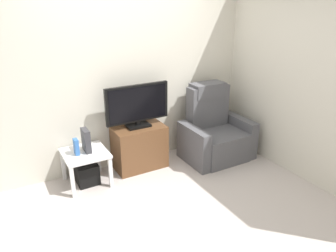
{
  "coord_description": "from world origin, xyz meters",
  "views": [
    {
      "loc": [
        -1.59,
        -2.94,
        2.29
      ],
      "look_at": [
        0.35,
        0.5,
        0.7
      ],
      "focal_mm": 35.3,
      "sensor_mm": 36.0,
      "label": 1
    }
  ],
  "objects_px": {
    "side_table": "(85,157)",
    "game_console": "(86,140)",
    "tv_stand": "(140,147)",
    "television": "(137,105)",
    "book_upright": "(76,147)",
    "subwoofer_box": "(87,174)",
    "recliner_armchair": "(215,133)"
  },
  "relations": [
    {
      "from": "subwoofer_box",
      "to": "book_upright",
      "type": "xyz_separation_m",
      "value": [
        -0.1,
        -0.02,
        0.41
      ]
    },
    {
      "from": "side_table",
      "to": "game_console",
      "type": "xyz_separation_m",
      "value": [
        0.03,
        0.01,
        0.22
      ]
    },
    {
      "from": "tv_stand",
      "to": "side_table",
      "type": "height_order",
      "value": "tv_stand"
    },
    {
      "from": "television",
      "to": "side_table",
      "type": "xyz_separation_m",
      "value": [
        -0.78,
        -0.08,
        -0.54
      ]
    },
    {
      "from": "subwoofer_box",
      "to": "tv_stand",
      "type": "bearing_deg",
      "value": 4.32
    },
    {
      "from": "side_table",
      "to": "subwoofer_box",
      "type": "xyz_separation_m",
      "value": [
        -0.0,
        0.0,
        -0.24
      ]
    },
    {
      "from": "book_upright",
      "to": "game_console",
      "type": "height_order",
      "value": "game_console"
    },
    {
      "from": "tv_stand",
      "to": "book_upright",
      "type": "bearing_deg",
      "value": -174.87
    },
    {
      "from": "side_table",
      "to": "game_console",
      "type": "bearing_deg",
      "value": 15.95
    },
    {
      "from": "side_table",
      "to": "game_console",
      "type": "height_order",
      "value": "game_console"
    },
    {
      "from": "recliner_armchair",
      "to": "game_console",
      "type": "height_order",
      "value": "recliner_armchair"
    },
    {
      "from": "subwoofer_box",
      "to": "book_upright",
      "type": "bearing_deg",
      "value": -168.69
    },
    {
      "from": "tv_stand",
      "to": "side_table",
      "type": "xyz_separation_m",
      "value": [
        -0.78,
        -0.06,
        0.07
      ]
    },
    {
      "from": "game_console",
      "to": "book_upright",
      "type": "bearing_deg",
      "value": -167.47
    },
    {
      "from": "tv_stand",
      "to": "game_console",
      "type": "bearing_deg",
      "value": -176.25
    },
    {
      "from": "recliner_armchair",
      "to": "tv_stand",
      "type": "bearing_deg",
      "value": 168.56
    },
    {
      "from": "tv_stand",
      "to": "subwoofer_box",
      "type": "height_order",
      "value": "tv_stand"
    },
    {
      "from": "tv_stand",
      "to": "television",
      "type": "height_order",
      "value": "television"
    },
    {
      "from": "television",
      "to": "subwoofer_box",
      "type": "xyz_separation_m",
      "value": [
        -0.78,
        -0.08,
        -0.78
      ]
    },
    {
      "from": "book_upright",
      "to": "game_console",
      "type": "xyz_separation_m",
      "value": [
        0.14,
        0.03,
        0.04
      ]
    },
    {
      "from": "tv_stand",
      "to": "side_table",
      "type": "distance_m",
      "value": 0.78
    },
    {
      "from": "subwoofer_box",
      "to": "book_upright",
      "type": "height_order",
      "value": "book_upright"
    },
    {
      "from": "tv_stand",
      "to": "subwoofer_box",
      "type": "bearing_deg",
      "value": -175.68
    },
    {
      "from": "tv_stand",
      "to": "book_upright",
      "type": "relative_size",
      "value": 3.48
    },
    {
      "from": "game_console",
      "to": "subwoofer_box",
      "type": "bearing_deg",
      "value": -164.05
    },
    {
      "from": "recliner_armchair",
      "to": "subwoofer_box",
      "type": "xyz_separation_m",
      "value": [
        -1.9,
        0.17,
        -0.24
      ]
    },
    {
      "from": "television",
      "to": "game_console",
      "type": "relative_size",
      "value": 3.03
    },
    {
      "from": "side_table",
      "to": "subwoofer_box",
      "type": "height_order",
      "value": "side_table"
    },
    {
      "from": "tv_stand",
      "to": "game_console",
      "type": "xyz_separation_m",
      "value": [
        -0.74,
        -0.05,
        0.29
      ]
    },
    {
      "from": "recliner_armchair",
      "to": "book_upright",
      "type": "distance_m",
      "value": 2.01
    },
    {
      "from": "subwoofer_box",
      "to": "recliner_armchair",
      "type": "bearing_deg",
      "value": -5.13
    },
    {
      "from": "side_table",
      "to": "book_upright",
      "type": "distance_m",
      "value": 0.2
    }
  ]
}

